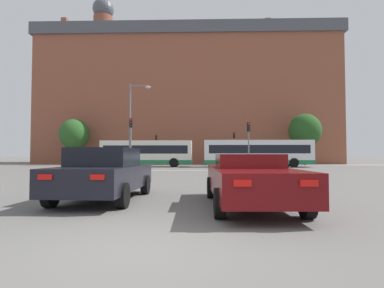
{
  "coord_description": "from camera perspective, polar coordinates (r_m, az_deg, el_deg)",
  "views": [
    {
      "loc": [
        0.87,
        -4.18,
        1.32
      ],
      "look_at": [
        -0.01,
        27.73,
        2.51
      ],
      "focal_mm": 28.0,
      "sensor_mm": 36.0,
      "label": 1
    }
  ],
  "objects": [
    {
      "name": "traffic_light_near_left",
      "position": [
        26.98,
        -11.58,
        1.59
      ],
      "size": [
        0.26,
        0.31,
        4.58
      ],
      "color": "slate",
      "rests_on": "ground_plane"
    },
    {
      "name": "tree_kerbside",
      "position": [
        42.8,
        20.71,
        2.42
      ],
      "size": [
        4.25,
        4.25,
        6.86
      ],
      "color": "#4C3823",
      "rests_on": "ground_plane"
    },
    {
      "name": "pedestrian_walking_west",
      "position": [
        39.92,
        2.64,
        -2.69
      ],
      "size": [
        0.26,
        0.42,
        1.61
      ],
      "rotation": [
        0.0,
        0.0,
        1.68
      ],
      "color": "black",
      "rests_on": "ground_plane"
    },
    {
      "name": "street_lamp_junction",
      "position": [
        27.75,
        -11.11,
        4.85
      ],
      "size": [
        1.96,
        0.36,
        7.76
      ],
      "color": "slate",
      "rests_on": "ground_plane"
    },
    {
      "name": "bus_crossing_trailing",
      "position": [
        34.27,
        -8.53,
        -1.69
      ],
      "size": [
        10.12,
        2.66,
        2.94
      ],
      "rotation": [
        0.0,
        0.0,
        1.57
      ],
      "color": "silver",
      "rests_on": "ground_plane"
    },
    {
      "name": "brick_civic_building",
      "position": [
        52.25,
        -0.83,
        8.34
      ],
      "size": [
        47.22,
        16.02,
        28.91
      ],
      "color": "brown",
      "rests_on": "ground_plane"
    },
    {
      "name": "pedestrian_walking_east",
      "position": [
        41.4,
        12.05,
        -2.53
      ],
      "size": [
        0.45,
        0.42,
        1.71
      ],
      "rotation": [
        0.0,
        0.0,
        3.81
      ],
      "color": "brown",
      "rests_on": "ground_plane"
    },
    {
      "name": "bus_crossing_lead",
      "position": [
        33.98,
        12.32,
        -1.64
      ],
      "size": [
        11.77,
        2.7,
        2.96
      ],
      "rotation": [
        0.0,
        0.0,
        1.57
      ],
      "color": "silver",
      "rests_on": "ground_plane"
    },
    {
      "name": "pedestrian_waiting",
      "position": [
        41.81,
        -8.32,
        -2.41
      ],
      "size": [
        0.3,
        0.44,
        1.86
      ],
      "rotation": [
        0.0,
        0.0,
        4.93
      ],
      "color": "#333851",
      "rests_on": "ground_plane"
    },
    {
      "name": "far_pavement",
      "position": [
        40.61,
        0.35,
        -3.99
      ],
      "size": [
        68.87,
        2.5,
        0.01
      ],
      "primitive_type": "cube",
      "color": "#A09B91",
      "rests_on": "ground_plane"
    },
    {
      "name": "ground_plane",
      "position": [
        4.47,
        -10.29,
        -19.27
      ],
      "size": [
        400.0,
        400.0,
        0.0
      ],
      "primitive_type": "plane",
      "color": "#605E5B"
    },
    {
      "name": "tree_by_building",
      "position": [
        44.73,
        -21.49,
        1.76
      ],
      "size": [
        4.04,
        4.04,
        6.38
      ],
      "color": "#4C3823",
      "rests_on": "ground_plane"
    },
    {
      "name": "stop_line_strip",
      "position": [
        25.63,
        -0.37,
        -5.08
      ],
      "size": [
        7.98,
        0.3,
        0.01
      ],
      "primitive_type": "cube",
      "color": "silver",
      "rests_on": "ground_plane"
    },
    {
      "name": "traffic_light_far_left",
      "position": [
        40.44,
        -6.85,
        -0.12
      ],
      "size": [
        0.26,
        0.31,
        4.05
      ],
      "color": "slate",
      "rests_on": "ground_plane"
    },
    {
      "name": "car_roadster_right",
      "position": [
        7.95,
        10.87,
        -6.58
      ],
      "size": [
        2.13,
        4.98,
        1.34
      ],
      "rotation": [
        0.0,
        0.0,
        0.02
      ],
      "color": "#600C0F",
      "rests_on": "ground_plane"
    },
    {
      "name": "traffic_light_far_right",
      "position": [
        40.59,
        8.02,
        0.16
      ],
      "size": [
        0.26,
        0.31,
        4.37
      ],
      "color": "slate",
      "rests_on": "ground_plane"
    },
    {
      "name": "traffic_light_near_right",
      "position": [
        27.03,
        10.73,
        1.13
      ],
      "size": [
        0.26,
        0.31,
        4.23
      ],
      "color": "slate",
      "rests_on": "ground_plane"
    },
    {
      "name": "car_saloon_left",
      "position": [
        9.22,
        -16.23,
        -5.41
      ],
      "size": [
        2.14,
        4.48,
        1.53
      ],
      "rotation": [
        0.0,
        0.0,
        -0.02
      ],
      "color": "black",
      "rests_on": "ground_plane"
    }
  ]
}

